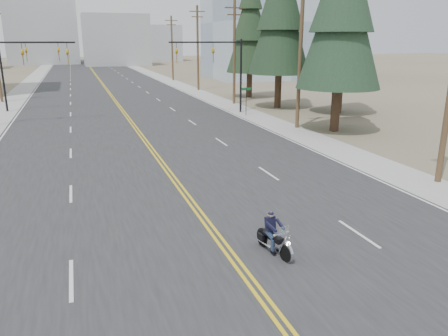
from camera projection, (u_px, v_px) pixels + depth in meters
ground_plane at (284, 327)px, 10.83m from camera, size 400.00×400.00×0.00m
road at (101, 82)px, 74.47m from camera, size 20.00×200.00×0.01m
sidewalk_left at (28, 84)px, 70.92m from camera, size 3.00×200.00×0.01m
sidewalk_right at (168, 80)px, 78.01m from camera, size 3.00×200.00×0.01m
traffic_mast_left at (14, 65)px, 35.77m from camera, size 7.10×0.26×7.00m
traffic_mast_right at (221, 62)px, 41.30m from camera, size 7.10×0.26×7.00m
traffic_mast_far at (20, 61)px, 42.96m from camera, size 6.10×0.26×7.00m
street_sign at (246, 96)px, 40.92m from camera, size 0.90×0.06×2.62m
utility_pole_b at (300, 52)px, 33.91m from camera, size 2.20×0.30×11.50m
utility_pole_c at (234, 51)px, 47.62m from camera, size 2.20×0.30×11.00m
utility_pole_d at (198, 47)px, 61.19m from camera, size 2.20×0.30×11.50m
utility_pole_e at (172, 47)px, 76.71m from camera, size 2.20×0.30×11.00m
glass_building at (274, 23)px, 81.52m from camera, size 24.00×16.00×20.00m
haze_bldg_b at (116, 40)px, 124.97m from camera, size 18.00×14.00×14.00m
haze_bldg_c at (239, 33)px, 120.63m from camera, size 16.00×12.00×18.00m
haze_bldg_d at (41, 19)px, 130.76m from camera, size 20.00×15.00×26.00m
haze_bldg_e at (159, 43)px, 153.22m from camera, size 14.00×14.00×12.00m
motorcyclist at (275, 234)px, 14.36m from camera, size 1.10×1.91×1.41m
conifer_near at (343, 1)px, 31.65m from camera, size 6.31×6.31×16.70m
conifer_mid at (346, 2)px, 39.99m from camera, size 6.67×6.67×17.79m
conifer_tall at (281, 6)px, 43.62m from camera, size 6.36×6.36×17.66m
conifer_far at (250, 24)px, 52.59m from camera, size 5.74×5.74×15.39m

